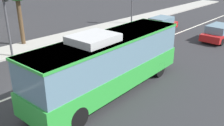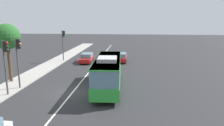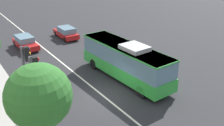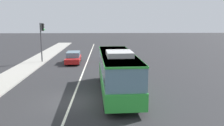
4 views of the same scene
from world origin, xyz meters
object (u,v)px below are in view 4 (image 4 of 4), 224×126
(transit_bus, at_px, (118,71))
(sedan_red_ahead, at_px, (116,56))
(sedan_red, at_px, (73,58))
(traffic_light_far_corner, at_px, (42,36))

(transit_bus, xyz_separation_m, sedan_red_ahead, (13.88, -0.63, -1.09))
(sedan_red, distance_m, traffic_light_far_corner, 4.95)
(transit_bus, relative_size, traffic_light_far_corner, 1.94)
(sedan_red, bearing_deg, transit_bus, 19.33)
(transit_bus, xyz_separation_m, traffic_light_far_corner, (13.39, 9.07, 1.75))
(sedan_red, relative_size, traffic_light_far_corner, 0.88)
(transit_bus, height_order, sedan_red, transit_bus)
(sedan_red_ahead, relative_size, traffic_light_far_corner, 0.87)
(sedan_red_ahead, xyz_separation_m, traffic_light_far_corner, (-0.49, 9.70, 2.84))
(sedan_red_ahead, bearing_deg, sedan_red, 100.34)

